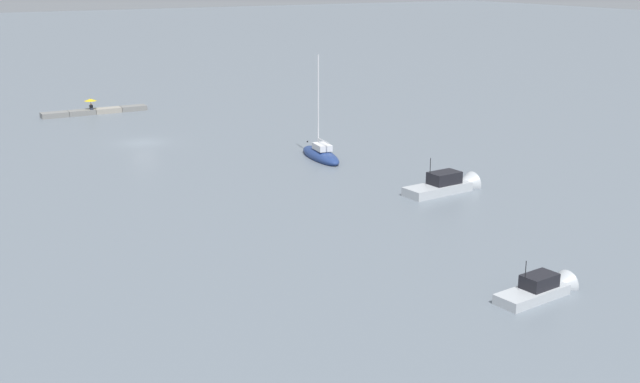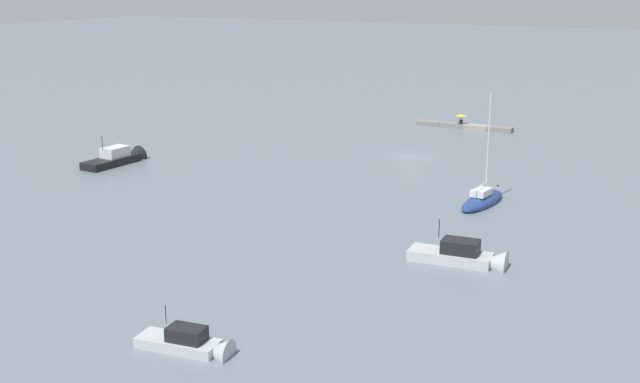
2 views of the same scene
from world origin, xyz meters
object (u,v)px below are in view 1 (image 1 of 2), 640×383
at_px(motorboat_grey_far, 448,187).
at_px(motorboat_grey_near, 542,290).
at_px(umbrella_open_yellow, 90,100).
at_px(sailboat_navy_outer, 321,155).
at_px(person_seated_dark_left, 91,107).

bearing_deg(motorboat_grey_far, motorboat_grey_near, -28.83).
relative_size(umbrella_open_yellow, motorboat_grey_near, 0.27).
height_order(sailboat_navy_outer, motorboat_grey_far, sailboat_navy_outer).
bearing_deg(sailboat_navy_outer, motorboat_grey_near, -92.14).
bearing_deg(sailboat_navy_outer, motorboat_grey_far, -70.91).
height_order(sailboat_navy_outer, motorboat_grey_near, sailboat_navy_outer).
height_order(umbrella_open_yellow, sailboat_navy_outer, sailboat_navy_outer).
xyz_separation_m(umbrella_open_yellow, motorboat_grey_near, (-7.19, 67.78, -1.42)).
distance_m(person_seated_dark_left, umbrella_open_yellow, 0.89).
bearing_deg(motorboat_grey_near, person_seated_dark_left, 179.47).
height_order(person_seated_dark_left, sailboat_navy_outer, sailboat_navy_outer).
xyz_separation_m(sailboat_navy_outer, motorboat_grey_near, (5.46, 34.04, -0.05)).
xyz_separation_m(person_seated_dark_left, motorboat_grey_near, (-7.20, 67.59, -0.55)).
bearing_deg(person_seated_dark_left, motorboat_grey_far, 112.80).
xyz_separation_m(person_seated_dark_left, umbrella_open_yellow, (-0.01, -0.19, 0.87)).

